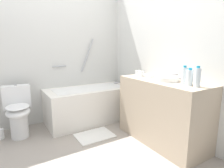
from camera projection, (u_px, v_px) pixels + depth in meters
ground_plane at (71, 158)px, 2.13m from camera, size 3.89×3.89×0.00m
wall_back_tiled at (40, 47)px, 2.98m from camera, size 3.29×0.10×2.50m
wall_right_mirror at (168, 47)px, 2.66m from camera, size 0.10×2.92×2.50m
bathtub at (89, 103)px, 3.18m from camera, size 1.41×0.67×1.41m
toilet at (18, 111)px, 2.61m from camera, size 0.38×0.54×0.72m
vanity_counter at (162, 111)px, 2.46m from camera, size 0.53×1.21×0.84m
sink_basin at (167, 79)px, 2.32m from camera, size 0.30×0.30×0.06m
sink_faucet at (176, 77)px, 2.41m from camera, size 0.13×0.15×0.08m
water_bottle_0 at (190, 78)px, 2.01m from camera, size 0.07×0.07×0.20m
water_bottle_1 at (184, 75)px, 2.11m from camera, size 0.06×0.06×0.21m
water_bottle_2 at (197, 77)px, 1.94m from camera, size 0.07×0.07×0.22m
drinking_glass_0 at (157, 76)px, 2.50m from camera, size 0.06×0.06×0.08m
drinking_glass_1 at (142, 74)px, 2.67m from camera, size 0.07×0.07×0.08m
drinking_glass_2 at (138, 73)px, 2.77m from camera, size 0.08×0.08×0.08m
soap_dish at (151, 76)px, 2.63m from camera, size 0.09×0.06×0.02m
bath_mat at (95, 135)px, 2.67m from camera, size 0.52×0.38×0.01m
toilet_paper_roll at (0, 134)px, 2.58m from camera, size 0.11×0.11×0.14m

